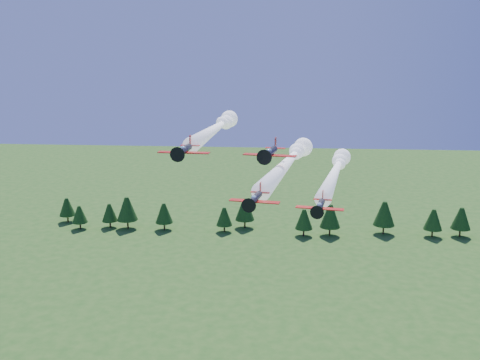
# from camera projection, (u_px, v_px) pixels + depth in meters

# --- Properties ---
(plane_lead) EXTENTS (12.01, 46.22, 3.70)m
(plane_lead) POSITION_uv_depth(u_px,v_px,m) (289.00, 160.00, 91.48)
(plane_lead) COLOR black
(plane_lead) RESTS_ON ground
(plane_left) EXTENTS (7.98, 45.94, 3.70)m
(plane_left) POSITION_uv_depth(u_px,v_px,m) (216.00, 128.00, 102.96)
(plane_left) COLOR black
(plane_left) RESTS_ON ground
(plane_right) EXTENTS (12.56, 46.13, 3.70)m
(plane_right) POSITION_uv_depth(u_px,v_px,m) (336.00, 170.00, 101.95)
(plane_right) COLOR black
(plane_right) RESTS_ON ground
(plane_slot) EXTENTS (8.42, 9.22, 2.94)m
(plane_slot) POSITION_uv_depth(u_px,v_px,m) (270.00, 152.00, 82.98)
(plane_slot) COLOR black
(plane_slot) RESTS_ON ground
(treeline) EXTENTS (163.44, 21.63, 12.00)m
(treeline) POSITION_uv_depth(u_px,v_px,m) (280.00, 215.00, 192.72)
(treeline) COLOR #382314
(treeline) RESTS_ON ground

